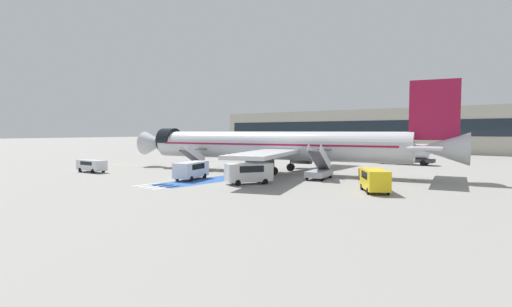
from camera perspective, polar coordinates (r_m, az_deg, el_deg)
The scene contains 19 objects.
ground_plane at distance 55.84m, azimuth 3.93°, elevation -2.81°, with size 600.00×600.00×0.00m, color gray.
apron_leadline_yellow at distance 56.86m, azimuth 2.17°, elevation -2.69°, with size 0.20×81.95×0.01m, color gold.
apron_stand_patch_blue at distance 47.53m, azimuth -7.54°, elevation -3.90°, with size 4.30×12.49×0.01m, color #2856A8.
apron_walkway_bar_0 at distance 45.65m, azimuth -15.37°, elevation -4.29°, with size 0.44×3.60×0.01m, color silver.
apron_walkway_bar_1 at distance 44.67m, azimuth -14.50°, elevation -4.44°, with size 0.44×3.60×0.01m, color silver.
apron_walkway_bar_2 at distance 43.69m, azimuth -13.60°, elevation -4.60°, with size 0.44×3.60×0.01m, color silver.
apron_walkway_bar_3 at distance 42.74m, azimuth -12.66°, elevation -4.77°, with size 0.44×3.60×0.01m, color silver.
airliner at distance 56.31m, azimuth 2.80°, elevation 1.12°, with size 47.77×35.12×11.91m.
boarding_stairs_forward at distance 58.11m, azimuth -9.12°, elevation -1.62°, with size 3.29×5.54×4.05m.
boarding_stairs_aft at distance 49.47m, azimuth 9.01°, elevation -2.42°, with size 3.29×5.54×4.39m.
fuel_tanker at distance 74.64m, azimuth 20.58°, elevation -0.07°, with size 9.90×3.25×3.60m.
service_van_0 at distance 44.31m, azimuth -1.04°, elevation -2.62°, with size 4.18×5.46×2.31m.
service_van_1 at distance 61.29m, azimuth -22.43°, elevation -1.51°, with size 5.07×2.31×1.74m.
service_van_2 at distance 48.98m, azimuth -9.25°, elevation -2.21°, with size 3.59×5.56×2.13m.
service_van_3 at distance 40.10m, azimuth 16.59°, elevation -3.47°, with size 4.40×4.94×2.20m.
ground_crew_0 at distance 49.04m, azimuth 14.65°, elevation -2.65°, with size 0.48×0.37×1.66m.
ground_crew_1 at distance 54.40m, azimuth -0.66°, elevation -1.85°, with size 0.32×0.47×1.82m.
traffic_cone_0 at distance 52.81m, azimuth -1.12°, elevation -2.84°, with size 0.53×0.53×0.59m.
terminal_building at distance 121.49m, azimuth 20.06°, elevation 3.15°, with size 125.49×12.10×12.06m.
Camera 1 is at (33.16, -44.53, 5.95)m, focal length 28.00 mm.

